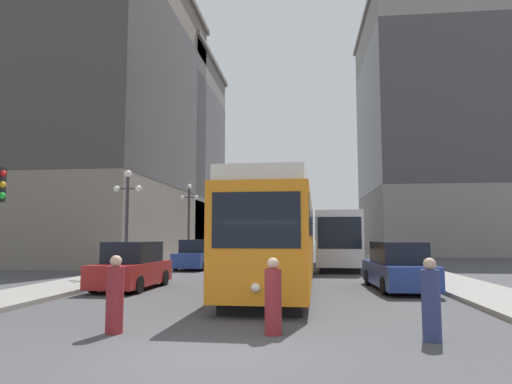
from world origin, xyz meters
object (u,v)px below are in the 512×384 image
object	(u,v)px
pedestrian_crossing_near	(115,297)
lamp_post_left_far	(189,211)
parked_car_left_far	(132,267)
parked_car_left_near	(228,250)
parked_car_right_far	(398,268)
pedestrian_crossing_far	(273,299)
streetcar	(279,235)
pedestrian_on_sidewalk	(431,302)
parked_car_left_mid	(196,255)
transit_bus	(336,237)
lamp_post_left_near	(127,205)

from	to	relation	value
pedestrian_crossing_near	lamp_post_left_far	bearing A→B (deg)	166.60
parked_car_left_far	lamp_post_left_far	world-z (taller)	lamp_post_left_far
parked_car_left_near	parked_car_right_far	world-z (taller)	same
pedestrian_crossing_far	lamp_post_left_far	distance (m)	24.71
streetcar	pedestrian_on_sidewalk	bearing A→B (deg)	-67.26
streetcar	parked_car_left_far	xyz separation A→B (m)	(-5.68, -1.15, -1.26)
parked_car_left_near	pedestrian_crossing_far	world-z (taller)	parked_car_left_near
parked_car_left_mid	pedestrian_crossing_far	size ratio (longest dim) A/B	2.77
parked_car_left_mid	parked_car_left_far	world-z (taller)	same
pedestrian_on_sidewalk	lamp_post_left_far	world-z (taller)	lamp_post_left_far
pedestrian_crossing_near	lamp_post_left_far	size ratio (longest dim) A/B	0.28
transit_bus	parked_car_left_near	size ratio (longest dim) A/B	2.37
parked_car_left_far	pedestrian_crossing_near	xyz separation A→B (m)	(2.70, -7.74, -0.08)
parked_car_left_far	streetcar	bearing A→B (deg)	13.07
parked_car_left_far	transit_bus	bearing A→B (deg)	58.01
transit_bus	parked_car_left_mid	world-z (taller)	transit_bus
transit_bus	pedestrian_on_sidewalk	world-z (taller)	transit_bus
streetcar	transit_bus	bearing A→B (deg)	76.95
parked_car_left_far	pedestrian_on_sidewalk	xyz separation A→B (m)	(9.19, -7.75, -0.09)
parked_car_right_far	pedestrian_crossing_near	size ratio (longest dim) A/B	3.09
transit_bus	lamp_post_left_far	bearing A→B (deg)	169.02
parked_car_right_far	pedestrian_on_sidewalk	bearing A→B (deg)	80.13
parked_car_left_mid	pedestrian_on_sidewalk	size ratio (longest dim) A/B	2.73
streetcar	pedestrian_crossing_near	bearing A→B (deg)	-107.31
parked_car_right_far	parked_car_left_near	bearing A→B (deg)	-67.11
parked_car_right_far	lamp_post_left_far	distance (m)	19.45
parked_car_left_mid	lamp_post_left_far	world-z (taller)	lamp_post_left_far
parked_car_left_near	parked_car_left_mid	xyz separation A→B (m)	(0.00, -11.39, -0.00)
parked_car_left_far	lamp_post_left_far	size ratio (longest dim) A/B	0.77
transit_bus	pedestrian_crossing_near	distance (m)	21.81
pedestrian_on_sidewalk	parked_car_left_mid	bearing A→B (deg)	-71.05
streetcar	pedestrian_crossing_near	distance (m)	9.48
parked_car_left_far	lamp_post_left_far	bearing A→B (deg)	98.52
streetcar	transit_bus	size ratio (longest dim) A/B	1.24
parked_car_left_mid	parked_car_left_far	xyz separation A→B (m)	(-0.00, -10.44, 0.00)
parked_car_left_near	parked_car_left_mid	world-z (taller)	same
parked_car_left_mid	lamp_post_left_far	xyz separation A→B (m)	(-1.90, 5.22, 3.07)
lamp_post_left_far	pedestrian_crossing_near	bearing A→B (deg)	-78.89
transit_bus	pedestrian_crossing_near	bearing A→B (deg)	-103.99
parked_car_left_near	parked_car_right_far	xyz separation A→B (m)	(10.22, -21.08, 0.00)
parked_car_right_far	pedestrian_crossing_near	bearing A→B (deg)	45.52
parked_car_left_far	pedestrian_on_sidewalk	bearing A→B (deg)	-38.55
parked_car_left_mid	pedestrian_on_sidewalk	bearing A→B (deg)	-60.22
lamp_post_left_far	transit_bus	bearing A→B (deg)	-13.13
transit_bus	parked_car_left_mid	bearing A→B (deg)	-160.47
streetcar	lamp_post_left_near	world-z (taller)	lamp_post_left_near
parked_car_left_far	pedestrian_on_sidewalk	size ratio (longest dim) A/B	2.72
parked_car_left_near	pedestrian_crossing_far	distance (m)	29.97
streetcar	lamp_post_left_far	size ratio (longest dim) A/B	2.54
transit_bus	lamp_post_left_far	distance (m)	11.11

